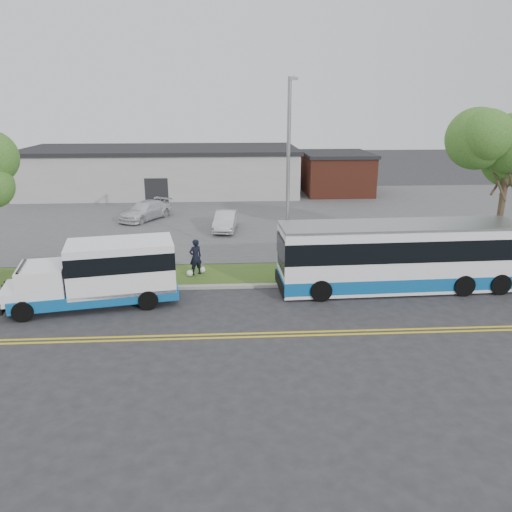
{
  "coord_description": "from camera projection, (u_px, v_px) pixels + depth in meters",
  "views": [
    {
      "loc": [
        -0.0,
        -21.19,
        8.52
      ],
      "look_at": [
        1.34,
        1.0,
        1.6
      ],
      "focal_mm": 35.0,
      "sensor_mm": 36.0,
      "label": 1
    }
  ],
  "objects": [
    {
      "name": "grocery_bag_right",
      "position": [
        202.0,
        270.0,
        25.54
      ],
      "size": [
        0.32,
        0.32,
        0.32
      ],
      "primitive_type": "sphere",
      "color": "white",
      "rests_on": "verge"
    },
    {
      "name": "verge",
      "position": [
        228.0,
        274.0,
        25.48
      ],
      "size": [
        80.0,
        3.3,
        0.1
      ],
      "primitive_type": "cube",
      "color": "#34531B",
      "rests_on": "ground"
    },
    {
      "name": "lane_line_south",
      "position": [
        229.0,
        338.0,
        18.77
      ],
      "size": [
        70.0,
        0.12,
        0.01
      ],
      "primitive_type": "cube",
      "color": "gold",
      "rests_on": "ground"
    },
    {
      "name": "pedestrian",
      "position": [
        195.0,
        257.0,
        25.05
      ],
      "size": [
        0.8,
        0.71,
        1.85
      ],
      "primitive_type": "imported",
      "rotation": [
        0.0,
        0.0,
        3.65
      ],
      "color": "black",
      "rests_on": "verge"
    },
    {
      "name": "shuttle_bus",
      "position": [
        105.0,
        272.0,
        21.51
      ],
      "size": [
        7.52,
        3.6,
        2.78
      ],
      "rotation": [
        0.0,
        0.0,
        0.19
      ],
      "color": "#0E5698",
      "rests_on": "ground"
    },
    {
      "name": "parking_lot",
      "position": [
        227.0,
        215.0,
        38.92
      ],
      "size": [
        80.0,
        25.0,
        0.1
      ],
      "primitive_type": "cube",
      "color": "#4C4C4F",
      "rests_on": "ground"
    },
    {
      "name": "grocery_bag_left",
      "position": [
        190.0,
        273.0,
        25.03
      ],
      "size": [
        0.32,
        0.32,
        0.32
      ],
      "primitive_type": "sphere",
      "color": "white",
      "rests_on": "verge"
    },
    {
      "name": "parked_car_a",
      "position": [
        226.0,
        221.0,
        33.84
      ],
      "size": [
        1.81,
        4.05,
        1.29
      ],
      "primitive_type": "imported",
      "rotation": [
        0.0,
        0.0,
        -0.12
      ],
      "color": "silver",
      "rests_on": "parking_lot"
    },
    {
      "name": "lane_line_north",
      "position": [
        229.0,
        334.0,
        19.06
      ],
      "size": [
        70.0,
        0.12,
        0.01
      ],
      "primitive_type": "cube",
      "color": "gold",
      "rests_on": "ground"
    },
    {
      "name": "tree_east",
      "position": [
        510.0,
        150.0,
        24.55
      ],
      "size": [
        5.2,
        5.2,
        8.33
      ],
      "color": "#38271E",
      "rests_on": "verge"
    },
    {
      "name": "ground",
      "position": [
        228.0,
        296.0,
        22.73
      ],
      "size": [
        140.0,
        140.0,
        0.0
      ],
      "primitive_type": "plane",
      "color": "#28282B",
      "rests_on": "ground"
    },
    {
      "name": "brick_wing",
      "position": [
        336.0,
        173.0,
        47.53
      ],
      "size": [
        6.3,
        7.3,
        3.9
      ],
      "color": "brown",
      "rests_on": "ground"
    },
    {
      "name": "transit_bus",
      "position": [
        399.0,
        256.0,
        23.29
      ],
      "size": [
        11.4,
        3.06,
        3.14
      ],
      "rotation": [
        0.0,
        0.0,
        0.04
      ],
      "color": "white",
      "rests_on": "ground"
    },
    {
      "name": "parked_car_b",
      "position": [
        145.0,
        211.0,
        36.9
      ],
      "size": [
        4.0,
        4.88,
        1.33
      ],
      "primitive_type": "imported",
      "rotation": [
        0.0,
        0.0,
        -0.55
      ],
      "color": "silver",
      "rests_on": "parking_lot"
    },
    {
      "name": "curb",
      "position": [
        228.0,
        286.0,
        23.75
      ],
      "size": [
        80.0,
        0.3,
        0.15
      ],
      "primitive_type": "cube",
      "color": "#9E9B93",
      "rests_on": "ground"
    },
    {
      "name": "streetlight_near",
      "position": [
        288.0,
        173.0,
        23.95
      ],
      "size": [
        0.35,
        1.53,
        9.5
      ],
      "color": "gray",
      "rests_on": "verge"
    },
    {
      "name": "commercial_building",
      "position": [
        163.0,
        171.0,
        47.46
      ],
      "size": [
        25.4,
        10.4,
        4.35
      ],
      "color": "#9E9E99",
      "rests_on": "ground"
    }
  ]
}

